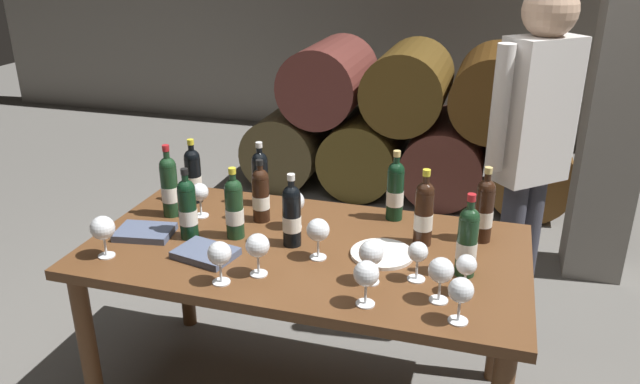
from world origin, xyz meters
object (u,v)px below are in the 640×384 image
Objects in this scene: dining_table at (306,267)px; wine_bottle_3 at (234,208)px; wine_bottle_1 at (193,175)px; tasting_notebook at (145,232)px; wine_bottle_8 at (260,178)px; wine_glass_10 at (103,229)px; sommelier_presenting at (533,139)px; serving_plate at (382,254)px; wine_glass_7 at (258,246)px; wine_glass_4 at (294,202)px; wine_bottle_9 at (424,213)px; wine_glass_8 at (371,254)px; wine_bottle_7 at (395,190)px; leather_ledger at (206,253)px; wine_bottle_0 at (484,210)px; wine_glass_2 at (418,253)px; wine_bottle_2 at (169,186)px; wine_glass_11 at (461,291)px; wine_bottle_10 at (188,208)px; wine_bottle_4 at (467,241)px; wine_glass_5 at (441,271)px; wine_glass_1 at (366,275)px; wine_glass_3 at (200,193)px; wine_glass_6 at (219,254)px; wine_bottle_5 at (261,194)px; wine_bottle_6 at (292,215)px; wine_glass_0 at (318,231)px.

wine_bottle_3 reaches higher than dining_table.
wine_bottle_1 is at bearing 138.60° from wine_bottle_3.
wine_bottle_8 is at bearing 43.38° from tasting_notebook.
wine_glass_10 is 0.10× the size of sommelier_presenting.
sommelier_presenting is at bearing 54.58° from serving_plate.
wine_glass_4 is at bearing 90.37° from wine_glass_7.
wine_glass_8 is (-0.13, -0.35, -0.02)m from wine_bottle_9.
wine_bottle_7 reaches higher than leather_ledger.
dining_table is 0.74m from wine_bottle_0.
wine_bottle_9 is 2.13× the size of wine_glass_2.
wine_bottle_2 reaches higher than wine_bottle_0.
wine_bottle_1 is 1.34× the size of leather_ledger.
wine_bottle_10 is at bearing 164.80° from wine_glass_11.
wine_bottle_0 is 1.40× the size of leather_ledger.
wine_bottle_4 reaches higher than wine_bottle_0.
wine_glass_2 is at bearing 128.06° from wine_glass_5.
wine_bottle_2 is 1.04× the size of wine_bottle_7.
wine_bottle_3 is 0.22m from leather_ledger.
serving_plate is at bearing -125.42° from sommelier_presenting.
wine_glass_7 is at bearing -171.40° from wine_glass_8.
wine_glass_10 reaches higher than wine_glass_1.
wine_glass_1 is at bearing -11.47° from wine_glass_7.
wine_glass_3 is (-0.83, 0.48, -0.00)m from wine_glass_1.
wine_glass_10 is at bearing -158.24° from wine_bottle_0.
wine_glass_2 is 0.23m from serving_plate.
sommelier_presenting reaches higher than tasting_notebook.
wine_bottle_7 reaches higher than wine_glass_6.
wine_glass_1 is (0.78, -0.28, -0.02)m from wine_bottle_10.
wine_glass_3 is at bearing 170.63° from wine_bottle_4.
wine_glass_10 is at bearing 177.36° from wine_glass_1.
wine_bottle_1 is 1.34× the size of tasting_notebook.
wine_glass_1 is 0.09× the size of sommelier_presenting.
wine_glass_6 is 0.71× the size of tasting_notebook.
wine_glass_1 is 0.25m from wine_glass_5.
wine_glass_1 is 0.96× the size of wine_glass_10.
wine_bottle_4 reaches higher than wine_bottle_5.
wine_bottle_6 is at bearing 81.22° from wine_glass_7.
wine_glass_2 is 0.92× the size of wine_glass_7.
tasting_notebook is at bearing 172.61° from wine_glass_5.
wine_bottle_0 is at bearing 5.82° from wine_bottle_2.
wine_glass_1 is (0.96, -0.45, -0.02)m from wine_bottle_2.
wine_glass_0 is at bearing 152.30° from wine_glass_8.
wine_bottle_7 is 1.93× the size of wine_glass_1.
wine_glass_1 is 0.51m from wine_glass_6.
wine_bottle_2 is 1.24m from wine_glass_5.
wine_bottle_8 is at bearing 152.09° from serving_plate.
wine_bottle_9 reaches higher than wine_bottle_6.
wine_glass_8 is 0.23m from serving_plate.
wine_glass_4 is 1.01× the size of wine_glass_8.
wine_bottle_10 is at bearing 169.80° from wine_glass_8.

